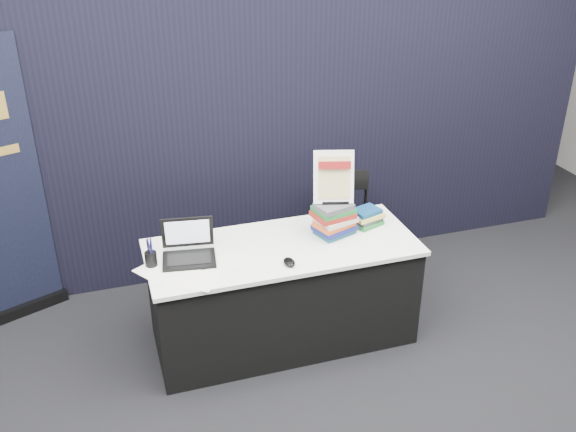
{
  "coord_description": "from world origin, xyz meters",
  "views": [
    {
      "loc": [
        -1.09,
        -2.99,
        2.86
      ],
      "look_at": [
        0.04,
        0.55,
        0.96
      ],
      "focal_mm": 40.0,
      "sensor_mm": 36.0,
      "label": 1
    }
  ],
  "objects_px": {
    "laptop": "(187,250)",
    "book_stack_tall": "(334,219)",
    "info_sign": "(334,178)",
    "stacking_chair": "(350,226)",
    "display_table": "(283,293)",
    "book_stack_short": "(368,217)"
  },
  "relations": [
    {
      "from": "book_stack_short",
      "to": "book_stack_tall",
      "type": "bearing_deg",
      "value": -166.14
    },
    {
      "from": "laptop",
      "to": "stacking_chair",
      "type": "height_order",
      "value": "laptop"
    },
    {
      "from": "book_stack_tall",
      "to": "stacking_chair",
      "type": "bearing_deg",
      "value": 55.61
    },
    {
      "from": "laptop",
      "to": "book_stack_short",
      "type": "xyz_separation_m",
      "value": [
        1.29,
        0.08,
        -0.0
      ]
    },
    {
      "from": "book_stack_tall",
      "to": "stacking_chair",
      "type": "relative_size",
      "value": 0.32
    },
    {
      "from": "laptop",
      "to": "book_stack_tall",
      "type": "height_order",
      "value": "laptop"
    },
    {
      "from": "laptop",
      "to": "book_stack_tall",
      "type": "bearing_deg",
      "value": 9.16
    },
    {
      "from": "book_stack_tall",
      "to": "info_sign",
      "type": "relative_size",
      "value": 0.79
    },
    {
      "from": "laptop",
      "to": "stacking_chair",
      "type": "distance_m",
      "value": 1.46
    },
    {
      "from": "book_stack_short",
      "to": "info_sign",
      "type": "distance_m",
      "value": 0.45
    },
    {
      "from": "book_stack_tall",
      "to": "info_sign",
      "type": "xyz_separation_m",
      "value": [
        -0.0,
        0.03,
        0.29
      ]
    },
    {
      "from": "display_table",
      "to": "book_stack_tall",
      "type": "height_order",
      "value": "book_stack_tall"
    },
    {
      "from": "book_stack_tall",
      "to": "stacking_chair",
      "type": "distance_m",
      "value": 0.69
    },
    {
      "from": "info_sign",
      "to": "stacking_chair",
      "type": "relative_size",
      "value": 0.4
    },
    {
      "from": "laptop",
      "to": "display_table",
      "type": "bearing_deg",
      "value": 5.69
    },
    {
      "from": "display_table",
      "to": "book_stack_short",
      "type": "height_order",
      "value": "book_stack_short"
    },
    {
      "from": "display_table",
      "to": "laptop",
      "type": "height_order",
      "value": "laptop"
    },
    {
      "from": "laptop",
      "to": "book_stack_short",
      "type": "relative_size",
      "value": 1.56
    },
    {
      "from": "laptop",
      "to": "book_stack_short",
      "type": "distance_m",
      "value": 1.29
    },
    {
      "from": "book_stack_tall",
      "to": "book_stack_short",
      "type": "relative_size",
      "value": 1.24
    },
    {
      "from": "book_stack_short",
      "to": "info_sign",
      "type": "relative_size",
      "value": 0.64
    },
    {
      "from": "book_stack_tall",
      "to": "display_table",
      "type": "bearing_deg",
      "value": -173.6
    }
  ]
}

